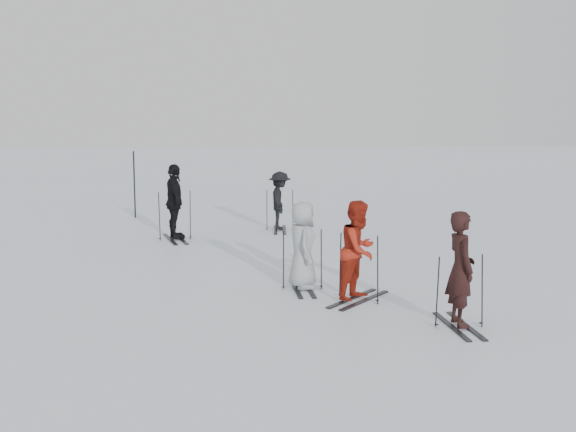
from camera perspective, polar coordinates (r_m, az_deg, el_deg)
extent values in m
plane|color=silver|center=(15.63, 0.15, -4.14)|extent=(120.00, 120.00, 0.00)
imported|color=black|center=(11.50, 13.48, -4.20)|extent=(0.48, 0.69, 1.80)
imported|color=maroon|center=(12.85, 5.62, -2.82)|extent=(1.05, 1.09, 1.77)
imported|color=#979DA0|center=(13.63, 1.15, -2.41)|extent=(0.58, 0.84, 1.65)
imported|color=black|center=(19.27, -8.95, 1.05)|extent=(0.79, 1.25, 1.98)
imported|color=black|center=(20.63, -0.65, 1.15)|extent=(0.64, 1.09, 1.66)
cylinder|color=black|center=(23.66, -12.04, 2.44)|extent=(0.05, 0.05, 2.15)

